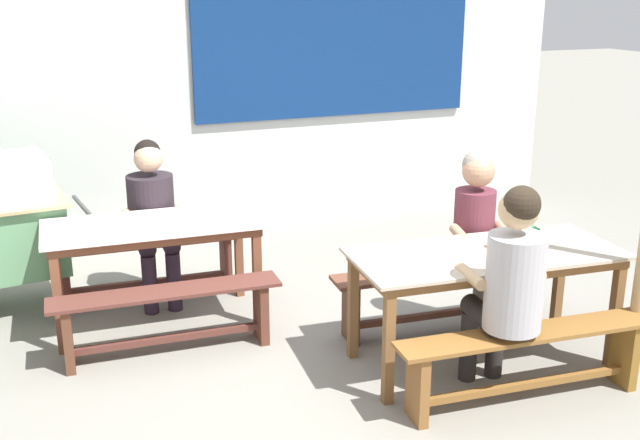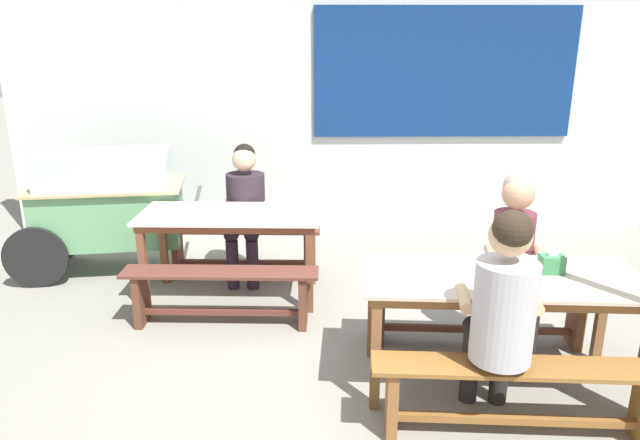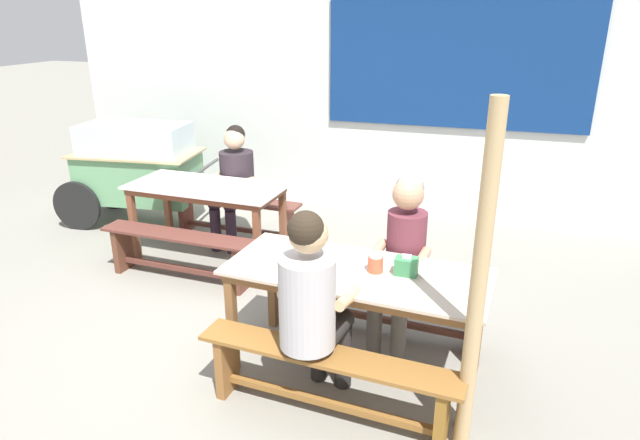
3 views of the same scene
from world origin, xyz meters
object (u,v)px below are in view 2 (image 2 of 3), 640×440
person_center_facing (245,202)px  condiment_jar (521,265)px  bench_far_back (242,243)px  bench_far_front (221,290)px  dining_table_near (501,286)px  person_near_front (501,308)px  food_cart (106,201)px  tissue_box (552,264)px  person_right_near_table (514,253)px  dining_table_far (231,222)px  bench_near_back (478,305)px  bench_near_front (518,390)px

person_center_facing → condiment_jar: bearing=-44.0°
bench_far_back → bench_far_front: 1.08m
dining_table_near → person_near_front: person_near_front is taller
food_cart → tissue_box: (3.45, -2.03, 0.13)m
food_cart → person_right_near_table: size_ratio=1.40×
food_cart → dining_table_near: bearing=-33.4°
dining_table_far → bench_far_back: (0.02, 0.54, -0.38)m
bench_near_back → person_right_near_table: size_ratio=1.29×
food_cart → condiment_jar: food_cart is taller
bench_near_back → food_cart: food_cart is taller
person_center_facing → person_right_near_table: bearing=-35.2°
bench_near_back → person_center_facing: bearing=144.0°
bench_far_back → person_right_near_table: 2.59m
dining_table_near → bench_far_front: size_ratio=1.16×
bench_far_back → tissue_box: (2.16, -1.90, 0.52)m
bench_near_front → person_right_near_table: size_ratio=1.27×
dining_table_near → tissue_box: (0.32, 0.04, 0.13)m
condiment_jar → dining_table_far: bearing=145.3°
food_cart → person_near_front: 3.91m
bench_far_front → food_cart: bearing=135.9°
dining_table_near → tissue_box: tissue_box is taller
bench_far_back → person_right_near_table: (2.07, -1.49, 0.44)m
bench_near_front → condiment_jar: bearing=74.0°
food_cart → condiment_jar: bearing=-32.2°
dining_table_far → bench_far_front: bearing=-92.3°
dining_table_far → bench_near_front: 2.69m
bench_far_back → person_near_front: person_near_front is taller
dining_table_far → bench_far_front: dining_table_far is taller
bench_near_back → tissue_box: size_ratio=11.63×
bench_near_back → person_center_facing: person_center_facing is taller
dining_table_far → bench_near_back: 2.12m
dining_table_far → person_right_near_table: (2.09, -0.95, 0.06)m
person_near_front → tissue_box: person_near_front is taller
person_right_near_table → food_cart: bearing=154.2°
dining_table_far → bench_far_back: dining_table_far is taller
bench_far_front → dining_table_near: bearing=-24.4°
bench_far_back → dining_table_far: bearing=-92.3°
dining_table_near → bench_far_front: dining_table_near is taller
dining_table_far → bench_near_front: (1.83, -1.93, -0.38)m
bench_far_front → tissue_box: bearing=-20.4°
dining_table_far → condiment_jar: 2.42m
tissue_box → bench_far_front: bearing=159.6°
bench_far_back → food_cart: 1.35m
person_center_facing → bench_far_back: bearing=128.0°
bench_far_back → tissue_box: 2.92m
bench_near_back → person_near_front: bearing=-100.9°
dining_table_near → bench_near_front: 0.66m
bench_near_back → food_cart: bearing=154.3°
bench_far_back → person_center_facing: size_ratio=1.19×
food_cart → person_center_facing: 1.36m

